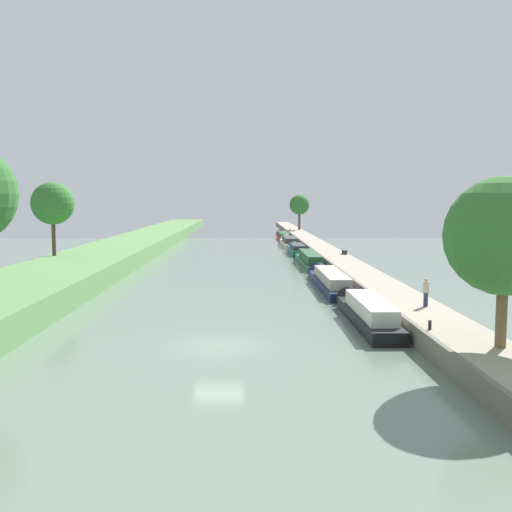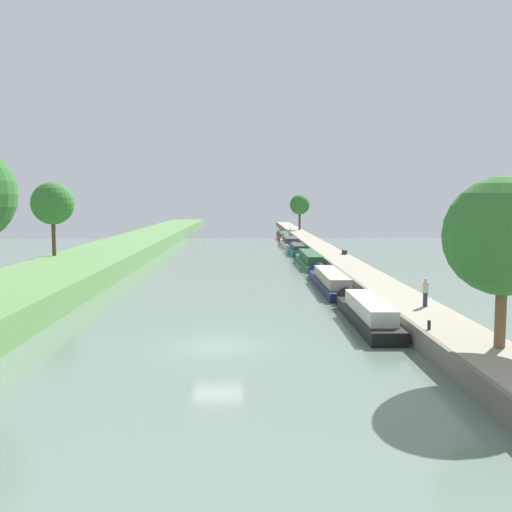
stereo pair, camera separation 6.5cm
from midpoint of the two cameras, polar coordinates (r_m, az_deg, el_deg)
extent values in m
plane|color=slate|center=(29.66, -3.70, -8.69)|extent=(160.00, 160.00, 0.00)
cube|color=#9E937F|center=(31.19, 18.13, -7.25)|extent=(3.20, 260.00, 1.06)
cube|color=#6B665B|center=(30.67, 15.06, -7.33)|extent=(0.25, 260.00, 1.11)
cube|color=black|center=(34.86, 10.87, -6.00)|extent=(1.85, 10.83, 0.74)
cube|color=silver|center=(34.19, 11.08, -4.88)|extent=(1.52, 7.58, 0.84)
cone|color=black|center=(40.62, 9.14, -4.32)|extent=(1.76, 1.11, 1.76)
cube|color=#141E42|center=(48.20, 7.29, -2.78)|extent=(2.03, 13.70, 0.66)
cube|color=#B2A893|center=(47.42, 7.42, -2.02)|extent=(1.66, 9.59, 0.80)
cone|color=#141E42|center=(55.52, 6.19, -1.66)|extent=(1.93, 1.22, 1.93)
cube|color=#1E6033|center=(64.94, 5.27, -0.64)|extent=(1.90, 14.58, 0.59)
cube|color=#234C2D|center=(64.14, 5.35, -0.05)|extent=(1.56, 10.21, 0.89)
cone|color=#1E6033|center=(72.72, 4.60, 0.04)|extent=(1.80, 1.14, 1.80)
cube|color=#195B60|center=(78.12, 4.08, 0.49)|extent=(1.87, 9.36, 0.76)
cube|color=#333338|center=(77.59, 4.11, 0.94)|extent=(1.54, 6.56, 0.57)
cone|color=#195B60|center=(83.32, 3.76, 0.81)|extent=(1.78, 1.12, 1.78)
cube|color=beige|center=(90.73, 3.30, 1.19)|extent=(2.16, 12.18, 0.73)
cube|color=#333338|center=(90.07, 3.34, 1.63)|extent=(1.77, 8.53, 0.74)
cone|color=beige|center=(97.43, 3.01, 1.50)|extent=(2.06, 1.30, 2.06)
cube|color=maroon|center=(106.80, 2.76, 1.83)|extent=(2.03, 15.84, 0.63)
cube|color=#234C2D|center=(105.98, 2.79, 2.14)|extent=(1.67, 11.09, 0.64)
cone|color=maroon|center=(115.30, 2.48, 2.11)|extent=(1.93, 1.22, 1.93)
cylinder|color=brown|center=(26.70, 22.85, -4.71)|extent=(0.46, 0.46, 3.36)
sphere|color=#33702D|center=(26.35, 23.10, 1.83)|extent=(4.98, 4.98, 4.98)
cylinder|color=#4C3828|center=(119.06, 4.29, 3.53)|extent=(0.43, 0.43, 4.00)
sphere|color=#33702D|center=(118.99, 4.30, 5.02)|extent=(4.03, 4.03, 4.03)
cylinder|color=#4C3828|center=(60.37, -19.11, 1.91)|extent=(0.38, 0.38, 3.98)
sphere|color=#33702D|center=(60.27, -19.21, 4.88)|extent=(4.14, 4.14, 4.14)
cylinder|color=#282D42|center=(35.50, 16.24, -4.10)|extent=(0.26, 0.26, 0.82)
cylinder|color=tan|center=(35.39, 16.27, -2.95)|extent=(0.34, 0.34, 0.62)
sphere|color=tan|center=(35.33, 16.29, -2.28)|extent=(0.22, 0.22, 0.22)
cylinder|color=black|center=(29.41, 16.60, -6.47)|extent=(0.16, 0.16, 0.45)
cylinder|color=black|center=(115.70, 3.37, 2.59)|extent=(0.16, 0.16, 0.45)
cube|color=#333338|center=(66.61, 8.75, 0.32)|extent=(0.40, 0.08, 0.41)
cube|color=#333338|center=(67.79, 8.58, 0.41)|extent=(0.40, 0.08, 0.41)
cube|color=#2D4733|center=(67.18, 8.67, 0.56)|extent=(0.44, 1.50, 0.06)
camera|label=1|loc=(0.03, -89.97, 0.00)|focal=40.98mm
camera|label=2|loc=(0.03, 90.03, 0.00)|focal=40.98mm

